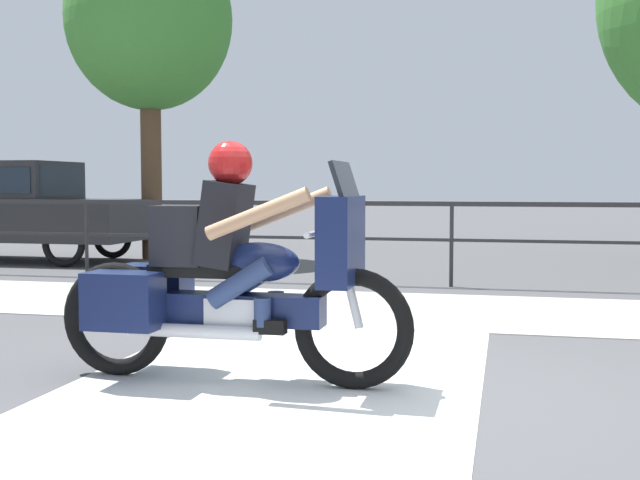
% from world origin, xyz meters
% --- Properties ---
extents(ground_plane, '(120.00, 120.00, 0.00)m').
position_xyz_m(ground_plane, '(0.00, 0.00, 0.00)').
color(ground_plane, '#4C4C4F').
extents(sidewalk_band, '(44.00, 2.40, 0.01)m').
position_xyz_m(sidewalk_band, '(0.00, 3.40, 0.01)').
color(sidewalk_band, '#B7B2A8').
rests_on(sidewalk_band, ground).
extents(crosswalk_band, '(2.64, 6.00, 0.01)m').
position_xyz_m(crosswalk_band, '(-0.77, -0.20, 0.00)').
color(crosswalk_band, silver).
rests_on(crosswalk_band, ground).
extents(fence_railing, '(36.00, 0.05, 1.08)m').
position_xyz_m(fence_railing, '(0.00, 5.38, 0.86)').
color(fence_railing, '#232326').
rests_on(fence_railing, ground).
extents(motorcycle, '(2.42, 0.76, 1.58)m').
position_xyz_m(motorcycle, '(-1.10, 0.09, 0.71)').
color(motorcycle, black).
rests_on(motorcycle, ground).
extents(parked_car, '(4.37, 1.73, 1.68)m').
position_xyz_m(parked_car, '(-7.53, 7.19, 0.96)').
color(parked_car, '#232326').
rests_on(parked_car, ground).
extents(tree_behind_car, '(2.85, 2.85, 5.71)m').
position_xyz_m(tree_behind_car, '(-5.36, 8.10, 4.11)').
color(tree_behind_car, brown).
rests_on(tree_behind_car, ground).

